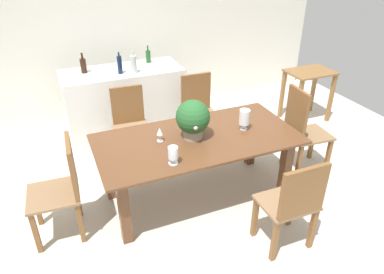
# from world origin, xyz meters

# --- Properties ---
(ground_plane) EXTENTS (7.04, 7.04, 0.00)m
(ground_plane) POSITION_xyz_m (0.00, 0.00, 0.00)
(ground_plane) COLOR beige
(back_wall) EXTENTS (6.40, 0.10, 2.60)m
(back_wall) POSITION_xyz_m (0.00, 2.60, 1.30)
(back_wall) COLOR silver
(back_wall) RESTS_ON ground
(dining_table) EXTENTS (2.06, 1.02, 0.74)m
(dining_table) POSITION_xyz_m (0.00, 0.03, 0.61)
(dining_table) COLOR brown
(dining_table) RESTS_ON ground
(chair_near_right) EXTENTS (0.48, 0.40, 0.95)m
(chair_near_right) POSITION_xyz_m (0.46, -0.98, 0.54)
(chair_near_right) COLOR brown
(chair_near_right) RESTS_ON ground
(chair_foot_end) EXTENTS (0.51, 0.44, 1.07)m
(chair_foot_end) POSITION_xyz_m (1.33, 0.04, 0.57)
(chair_foot_end) COLOR brown
(chair_foot_end) RESTS_ON ground
(chair_head_end) EXTENTS (0.48, 0.48, 0.98)m
(chair_head_end) POSITION_xyz_m (-1.34, 0.03, 0.55)
(chair_head_end) COLOR brown
(chair_head_end) RESTS_ON ground
(chair_far_left) EXTENTS (0.45, 0.47, 0.96)m
(chair_far_left) POSITION_xyz_m (-0.46, 1.05, 0.53)
(chair_far_left) COLOR brown
(chair_far_left) RESTS_ON ground
(chair_far_right) EXTENTS (0.45, 0.48, 0.98)m
(chair_far_right) POSITION_xyz_m (0.47, 1.06, 0.54)
(chair_far_right) COLOR brown
(chair_far_right) RESTS_ON ground
(flower_centerpiece) EXTENTS (0.35, 0.35, 0.40)m
(flower_centerpiece) POSITION_xyz_m (-0.04, 0.06, 0.96)
(flower_centerpiece) COLOR gray
(flower_centerpiece) RESTS_ON dining_table
(crystal_vase_left) EXTENTS (0.11, 0.11, 0.22)m
(crystal_vase_left) POSITION_xyz_m (0.52, 0.02, 0.88)
(crystal_vase_left) COLOR silver
(crystal_vase_left) RESTS_ON dining_table
(crystal_vase_center_near) EXTENTS (0.09, 0.09, 0.17)m
(crystal_vase_center_near) POSITION_xyz_m (-0.39, -0.31, 0.85)
(crystal_vase_center_near) COLOR silver
(crystal_vase_center_near) RESTS_ON dining_table
(wine_glass) EXTENTS (0.06, 0.06, 0.15)m
(wine_glass) POSITION_xyz_m (-0.37, 0.12, 0.85)
(wine_glass) COLOR silver
(wine_glass) RESTS_ON dining_table
(kitchen_counter) EXTENTS (1.60, 0.67, 0.95)m
(kitchen_counter) POSITION_xyz_m (-0.36, 1.78, 0.47)
(kitchen_counter) COLOR silver
(kitchen_counter) RESTS_ON ground
(wine_bottle_dark) EXTENTS (0.07, 0.07, 0.24)m
(wine_bottle_dark) POSITION_xyz_m (0.07, 1.95, 1.03)
(wine_bottle_dark) COLOR #194C1E
(wine_bottle_dark) RESTS_ON kitchen_counter
(wine_bottle_clear) EXTENTS (0.08, 0.08, 0.26)m
(wine_bottle_clear) POSITION_xyz_m (-0.83, 1.87, 1.04)
(wine_bottle_clear) COLOR black
(wine_bottle_clear) RESTS_ON kitchen_counter
(wine_bottle_tall) EXTENTS (0.08, 0.08, 0.29)m
(wine_bottle_tall) POSITION_xyz_m (-0.23, 1.60, 1.06)
(wine_bottle_tall) COLOR #B2BFB7
(wine_bottle_tall) RESTS_ON kitchen_counter
(wine_bottle_green) EXTENTS (0.06, 0.06, 0.28)m
(wine_bottle_green) POSITION_xyz_m (-0.40, 1.66, 1.06)
(wine_bottle_green) COLOR #0F1E38
(wine_bottle_green) RESTS_ON kitchen_counter
(side_table) EXTENTS (0.67, 0.48, 0.78)m
(side_table) POSITION_xyz_m (2.29, 1.14, 0.58)
(side_table) COLOR brown
(side_table) RESTS_ON ground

